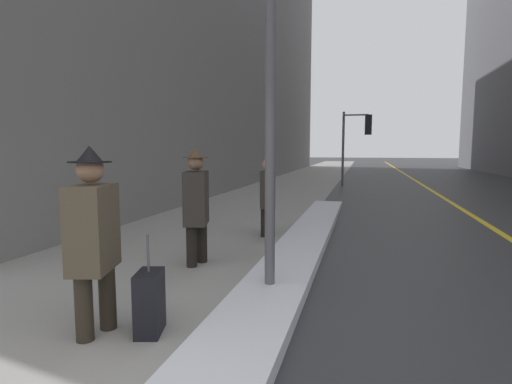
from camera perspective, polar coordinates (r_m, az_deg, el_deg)
The scene contains 9 objects.
sidewalk_slab at distance 17.43m, azimuth 4.35°, elevation 0.49°, with size 4.00×80.00×0.01m.
road_centre_stripe at distance 17.35m, azimuth 24.21°, elevation -0.07°, with size 0.16×80.00×0.00m.
snow_bank_curb at distance 7.07m, azimuth 6.66°, elevation -7.39°, with size 0.79×10.73×0.15m.
lamp_post at distance 4.77m, azimuth 2.11°, elevation 23.31°, with size 0.28×0.28×5.28m.
traffic_light_near at distance 19.04m, azimuth 14.52°, elevation 8.20°, with size 1.31×0.32×3.42m.
pedestrian_with_shoulder_bag at distance 3.93m, azimuth -22.19°, elevation -5.60°, with size 0.45×0.78×1.76m.
pedestrian_in_fedora at distance 5.92m, azimuth -8.54°, elevation -1.38°, with size 0.45×0.60×1.75m.
pedestrian_in_glasses at distance 7.86m, azimuth 1.63°, elevation -0.27°, with size 0.41×0.73×1.53m.
rolling_suitcase at distance 3.97m, azimuth -14.96°, elevation -15.08°, with size 0.31×0.41×0.95m.
Camera 1 is at (1.23, -2.04, 1.73)m, focal length 28.00 mm.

